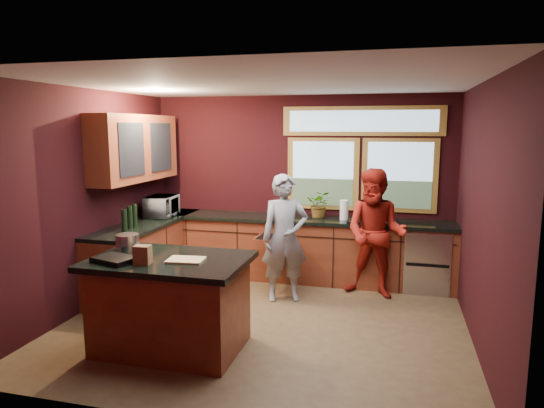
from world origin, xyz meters
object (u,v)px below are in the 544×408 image
at_px(island, 171,303).
at_px(person_red, 376,233).
at_px(cutting_board, 186,260).
at_px(stock_pot, 127,243).
at_px(person_grey, 285,238).

distance_m(island, person_red, 2.87).
bearing_deg(cutting_board, stock_pot, 165.07).
relative_size(island, person_grey, 0.94).
bearing_deg(stock_pot, person_red, 38.35).
bearing_deg(island, stock_pot, 164.74).
height_order(island, person_red, person_red).
xyz_separation_m(island, cutting_board, (0.20, -0.05, 0.48)).
height_order(island, person_grey, person_grey).
bearing_deg(person_red, cutting_board, -115.99).
distance_m(person_grey, stock_pot, 2.04).
bearing_deg(person_grey, person_red, -1.02).
bearing_deg(cutting_board, person_grey, 70.83).
height_order(person_grey, person_red, person_red).
xyz_separation_m(island, person_grey, (0.80, 1.67, 0.35)).
xyz_separation_m(person_grey, stock_pot, (-1.35, -1.52, 0.21)).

